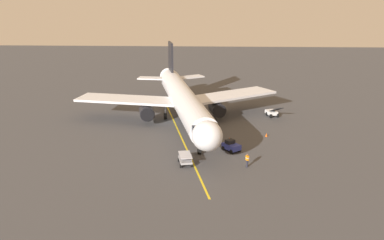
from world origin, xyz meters
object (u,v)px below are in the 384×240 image
(baggage_cart_starboard_side, at_px, (185,159))
(safety_cone_nose_right, at_px, (229,139))
(tug_near_nose, at_px, (231,146))
(belt_loader_portside, at_px, (272,112))
(safety_cone_nose_left, at_px, (266,135))
(ground_crew_marshaller, at_px, (247,160))
(airplane, at_px, (183,99))

(baggage_cart_starboard_side, bearing_deg, safety_cone_nose_right, -123.47)
(tug_near_nose, height_order, safety_cone_nose_right, tug_near_nose)
(tug_near_nose, bearing_deg, belt_loader_portside, -114.75)
(belt_loader_portside, bearing_deg, baggage_cart_starboard_side, 57.89)
(baggage_cart_starboard_side, relative_size, safety_cone_nose_left, 5.15)
(ground_crew_marshaller, height_order, safety_cone_nose_right, ground_crew_marshaller)
(baggage_cart_starboard_side, bearing_deg, ground_crew_marshaller, 175.88)
(tug_near_nose, distance_m, safety_cone_nose_left, 8.16)
(airplane, relative_size, belt_loader_portside, 8.46)
(airplane, bearing_deg, ground_crew_marshaller, 117.13)
(baggage_cart_starboard_side, bearing_deg, safety_cone_nose_left, -136.02)
(ground_crew_marshaller, height_order, belt_loader_portside, belt_loader_portside)
(tug_near_nose, bearing_deg, safety_cone_nose_right, -88.62)
(airplane, height_order, safety_cone_nose_right, airplane)
(ground_crew_marshaller, xyz_separation_m, safety_cone_nose_right, (1.77, -9.16, -0.61))
(airplane, height_order, tug_near_nose, airplane)
(belt_loader_portside, xyz_separation_m, baggage_cart_starboard_side, (13.57, 21.62, -0.06))
(baggage_cart_starboard_side, height_order, safety_cone_nose_right, baggage_cart_starboard_side)
(tug_near_nose, relative_size, baggage_cart_starboard_side, 0.96)
(baggage_cart_starboard_side, xyz_separation_m, safety_cone_nose_right, (-5.70, -8.62, -0.38))
(airplane, distance_m, ground_crew_marshaller, 19.79)
(ground_crew_marshaller, relative_size, tug_near_nose, 0.63)
(ground_crew_marshaller, distance_m, baggage_cart_starboard_side, 7.49)
(safety_cone_nose_left, bearing_deg, airplane, -25.43)
(ground_crew_marshaller, xyz_separation_m, safety_cone_nose_left, (-3.76, -11.37, -0.61))
(tug_near_nose, bearing_deg, safety_cone_nose_left, -131.80)
(airplane, xyz_separation_m, tug_near_nose, (-7.24, 12.10, -3.30))
(baggage_cart_starboard_side, bearing_deg, airplane, -85.09)
(tug_near_nose, height_order, belt_loader_portside, belt_loader_portside)
(tug_near_nose, xyz_separation_m, safety_cone_nose_right, (0.09, -3.86, -0.43))
(safety_cone_nose_left, distance_m, safety_cone_nose_right, 5.95)
(ground_crew_marshaller, relative_size, safety_cone_nose_left, 3.11)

